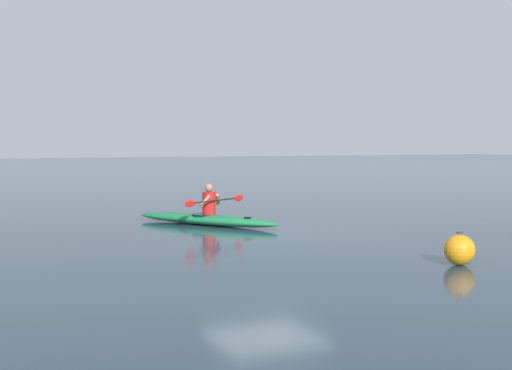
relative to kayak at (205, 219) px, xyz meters
name	(u,v)px	position (x,y,z in m)	size (l,w,h in m)	color
ground_plane	(265,233)	(-0.71, 2.03, -0.14)	(160.00, 160.00, 0.00)	#233847
kayak	(205,219)	(0.00, 0.00, 0.00)	(2.82, 4.03, 0.27)	#19723F
kayaker	(210,201)	(-0.08, 0.12, 0.47)	(2.09, 1.30, 0.78)	red
mooring_buoy_channel_marker	(460,250)	(-1.82, 7.33, 0.13)	(0.53, 0.53, 0.57)	orange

